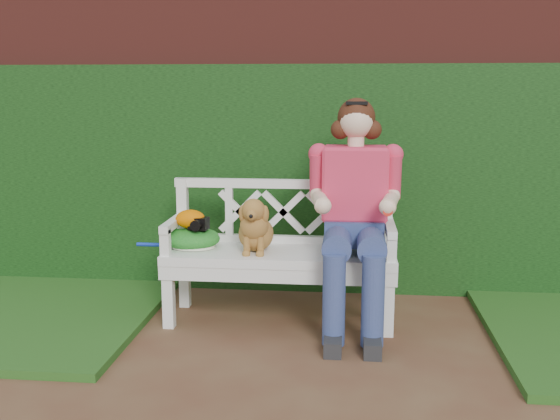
# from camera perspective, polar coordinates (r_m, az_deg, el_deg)

# --- Properties ---
(ground) EXTENTS (60.00, 60.00, 0.00)m
(ground) POSITION_cam_1_polar(r_m,az_deg,el_deg) (3.55, 2.22, -14.96)
(ground) COLOR #522D1D
(brick_wall) EXTENTS (10.00, 0.30, 2.20)m
(brick_wall) POSITION_cam_1_polar(r_m,az_deg,el_deg) (5.12, 3.74, 5.74)
(brick_wall) COLOR maroon
(brick_wall) RESTS_ON ground
(ivy_hedge) EXTENTS (10.00, 0.18, 1.70)m
(ivy_hedge) POSITION_cam_1_polar(r_m,az_deg,el_deg) (4.93, 3.60, 2.63)
(ivy_hedge) COLOR #20581A
(ivy_hedge) RESTS_ON ground
(garden_bench) EXTENTS (1.61, 0.70, 0.48)m
(garden_bench) POSITION_cam_1_polar(r_m,az_deg,el_deg) (4.37, 0.00, -6.59)
(garden_bench) COLOR white
(garden_bench) RESTS_ON ground
(seated_woman) EXTENTS (0.69, 0.88, 1.48)m
(seated_woman) POSITION_cam_1_polar(r_m,az_deg,el_deg) (4.21, 6.50, -0.33)
(seated_woman) COLOR #FF3544
(seated_woman) RESTS_ON ground
(dog) EXTENTS (0.29, 0.36, 0.37)m
(dog) POSITION_cam_1_polar(r_m,az_deg,el_deg) (4.23, -2.15, -1.22)
(dog) COLOR #B18541
(dog) RESTS_ON garden_bench
(tennis_racket) EXTENTS (0.60, 0.34, 0.03)m
(tennis_racket) POSITION_cam_1_polar(r_m,az_deg,el_deg) (4.42, -7.89, -3.09)
(tennis_racket) COLOR silver
(tennis_racket) RESTS_ON garden_bench
(green_bag) EXTENTS (0.43, 0.35, 0.13)m
(green_bag) POSITION_cam_1_polar(r_m,az_deg,el_deg) (4.40, -7.78, -2.44)
(green_bag) COLOR #1B7115
(green_bag) RESTS_ON garden_bench
(camera_item) EXTENTS (0.13, 0.11, 0.08)m
(camera_item) POSITION_cam_1_polar(r_m,az_deg,el_deg) (4.34, -7.09, -1.16)
(camera_item) COLOR black
(camera_item) RESTS_ON green_bag
(baseball_glove) EXTENTS (0.21, 0.17, 0.13)m
(baseball_glove) POSITION_cam_1_polar(r_m,az_deg,el_deg) (4.37, -7.81, -0.79)
(baseball_glove) COLOR #D06200
(baseball_glove) RESTS_ON green_bag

